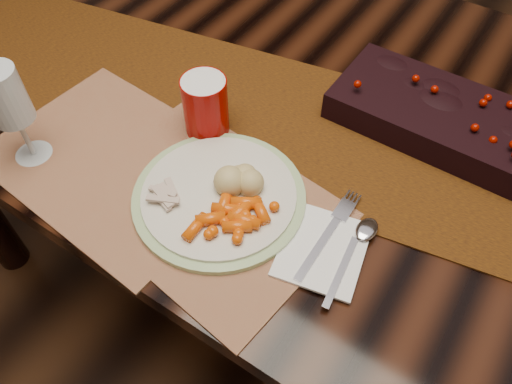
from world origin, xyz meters
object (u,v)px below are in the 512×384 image
Objects in this scene: wine_glass at (15,117)px; baby_carrots at (223,214)px; mashed_potatoes at (237,173)px; napkin at (323,249)px; centerpiece at (436,111)px; red_cup at (206,106)px; dinner_plate at (219,196)px; turkey_shreds at (168,194)px; dining_table at (310,216)px; placemat_main at (206,204)px.

baby_carrots is at bearing 9.57° from wine_glass.
mashed_potatoes is 0.18m from napkin.
wine_glass is (-0.56, -0.45, 0.05)m from centerpiece.
red_cup is 0.60× the size of wine_glass.
centerpiece reaches higher than baby_carrots.
wine_glass reaches higher than dinner_plate.
red_cup reaches higher than centerpiece.
dining_table is at bearing 74.87° from turkey_shreds.
centerpiece is at bearing 34.47° from red_cup.
napkin is at bearing 11.29° from wine_glass.
turkey_shreds reaches higher than dinner_plate.
napkin is at bearing 15.26° from placemat_main.
napkin is at bearing -96.25° from centerpiece.
red_cup reaches higher than mashed_potatoes.
baby_carrots is 0.67× the size of wine_glass.
dinner_plate is at bearing 170.32° from napkin.
turkey_shreds is at bearing -125.51° from centerpiece.
centerpiece is 0.50m from turkey_shreds.
dining_table is 0.53m from baby_carrots.
napkin reaches higher than dining_table.
dinner_plate is 0.05m from mashed_potatoes.
dinner_plate reaches higher than napkin.
dining_table is 0.55m from turkey_shreds.
baby_carrots is 0.16m from napkin.
mashed_potatoes reaches higher than dinner_plate.
dining_table is 0.51m from napkin.
wine_glass is at bearing -158.72° from placemat_main.
mashed_potatoes is 0.37m from wine_glass.
centerpiece is at bearing 57.46° from dinner_plate.
centerpiece reaches higher than napkin.
placemat_main is 0.20m from napkin.
baby_carrots is at bearing -71.95° from mashed_potatoes.
centerpiece is 1.97× the size of wine_glass.
dining_table is at bearing 51.41° from red_cup.
centerpiece is at bearing 71.98° from napkin.
mashed_potatoes reaches higher than napkin.
turkey_shreds is (-0.10, -0.36, 0.40)m from dining_table.
dinner_plate is 3.20× the size of mashed_potatoes.
red_cup is (-0.15, -0.18, 0.43)m from dining_table.
dining_table is 0.49m from red_cup.
turkey_shreds is (-0.29, -0.40, -0.01)m from centerpiece.
baby_carrots is at bearing 8.76° from turkey_shreds.
baby_carrots is (0.00, -0.34, 0.41)m from dining_table.
dining_table is 6.38× the size of dinner_plate.
napkin is (0.20, 0.03, 0.00)m from placemat_main.
wine_glass reaches higher than placemat_main.
dining_table is at bearing 90.16° from baby_carrots.
centerpiece is 1.28× the size of dinner_plate.
dinner_plate is (0.01, 0.02, 0.01)m from placemat_main.
mashed_potatoes is at bearing 49.12° from turkey_shreds.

